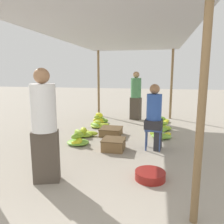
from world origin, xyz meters
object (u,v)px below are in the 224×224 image
object	(u,v)px
banana_pile_left_1	(84,133)
banana_pile_right_1	(162,120)
banana_pile_left_2	(78,140)
stool	(153,132)
vendor_seated	(155,116)
shopper_walking_mid	(136,95)
banana_pile_right_0	(162,127)
banana_pile_left_0	(98,125)
crate_near	(111,131)
banana_pile_left_3	(100,119)
vendor_foreground	(44,125)
banana_pile_right_2	(161,135)
basin_black	(150,175)
crate_mid	(114,144)

from	to	relation	value
banana_pile_left_1	banana_pile_right_1	bearing A→B (deg)	47.27
banana_pile_left_2	banana_pile_right_1	world-z (taller)	banana_pile_left_2
stool	vendor_seated	distance (m)	0.35
stool	banana_pile_right_1	xyz separation A→B (m)	(0.21, 2.64, -0.29)
stool	shopper_walking_mid	distance (m)	2.95
banana_pile_right_0	stool	bearing A→B (deg)	-96.93
banana_pile_left_0	crate_near	xyz separation A→B (m)	(0.54, -0.70, 0.03)
banana_pile_left_0	banana_pile_left_3	xyz separation A→B (m)	(-0.10, 0.60, 0.05)
banana_pile_left_1	crate_near	world-z (taller)	banana_pile_left_1
vendor_foreground	vendor_seated	bearing A→B (deg)	49.09
vendor_foreground	banana_pile_left_3	bearing A→B (deg)	93.57
stool	banana_pile_left_2	size ratio (longest dim) A/B	0.90
banana_pile_right_0	crate_near	world-z (taller)	banana_pile_right_0
banana_pile_left_1	banana_pile_right_2	distance (m)	1.89
banana_pile_left_0	shopper_walking_mid	xyz separation A→B (m)	(0.94, 1.34, 0.76)
vendor_seated	banana_pile_right_0	distance (m)	1.75
vendor_seated	basin_black	bearing A→B (deg)	-90.82
stool	banana_pile_right_1	distance (m)	2.66
banana_pile_left_0	shopper_walking_mid	bearing A→B (deg)	54.80
vendor_seated	banana_pile_left_0	distance (m)	2.30
stool	basin_black	size ratio (longest dim) A/B	0.98
banana_pile_right_0	crate_near	bearing A→B (deg)	-146.73
banana_pile_left_1	shopper_walking_mid	xyz separation A→B (m)	(1.04, 2.28, 0.76)
vendor_foreground	stool	world-z (taller)	vendor_foreground
banana_pile_right_1	crate_near	bearing A→B (deg)	-124.77
banana_pile_left_1	shopper_walking_mid	distance (m)	2.62
stool	shopper_walking_mid	xyz separation A→B (m)	(-0.66, 2.84, 0.48)
basin_black	banana_pile_left_0	size ratio (longest dim) A/B	0.79
basin_black	banana_pile_right_0	xyz separation A→B (m)	(0.20, 2.97, 0.01)
banana_pile_right_2	banana_pile_left_3	bearing A→B (deg)	145.95
stool	banana_pile_left_3	bearing A→B (deg)	129.08
vendor_foreground	basin_black	xyz separation A→B (m)	(1.47, 0.37, -0.78)
stool	banana_pile_left_0	xyz separation A→B (m)	(-1.61, 1.50, -0.28)
banana_pile_left_1	banana_pile_right_0	bearing A→B (deg)	29.24
basin_black	banana_pile_left_3	xyz separation A→B (m)	(-1.71, 3.45, 0.06)
vendor_foreground	banana_pile_left_1	distance (m)	2.41
banana_pile_right_2	vendor_foreground	bearing A→B (deg)	-122.73
vendor_seated	banana_pile_right_2	distance (m)	1.06
vendor_foreground	banana_pile_right_2	size ratio (longest dim) A/B	2.73
banana_pile_right_0	crate_mid	distance (m)	2.10
banana_pile_left_2	banana_pile_right_1	distance (m)	3.27
basin_black	banana_pile_right_0	distance (m)	2.98
vendor_foreground	banana_pile_left_1	bearing A→B (deg)	95.97
vendor_seated	crate_mid	xyz separation A→B (m)	(-0.80, -0.23, -0.59)
basin_black	banana_pile_left_2	world-z (taller)	banana_pile_left_2
banana_pile_left_2	crate_mid	bearing A→B (deg)	-10.79
basin_black	vendor_foreground	bearing A→B (deg)	-165.90
stool	vendor_foreground	bearing A→B (deg)	-130.56
vendor_foreground	banana_pile_right_1	world-z (taller)	vendor_foreground
vendor_seated	crate_near	xyz separation A→B (m)	(-1.08, 0.80, -0.60)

